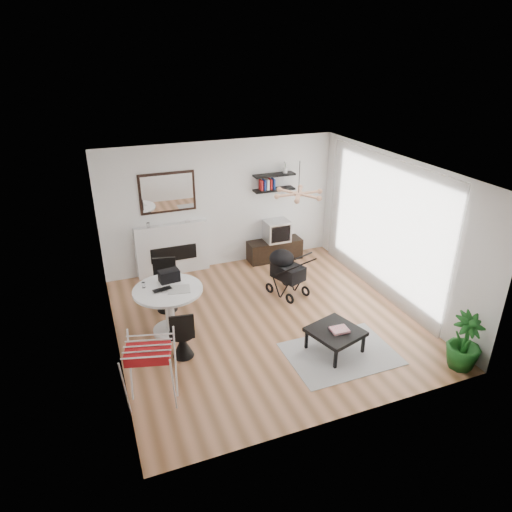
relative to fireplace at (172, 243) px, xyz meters
name	(u,v)px	position (x,y,z in m)	size (l,w,h in m)	color
floor	(266,320)	(1.10, -2.42, -0.69)	(5.00, 5.00, 0.00)	brown
ceiling	(267,169)	(1.10, -2.42, 2.01)	(5.00, 5.00, 0.00)	white
wall_back	(221,205)	(1.10, 0.08, 0.66)	(5.00, 5.00, 0.00)	white
wall_left	(108,276)	(-1.40, -2.42, 0.66)	(5.00, 5.00, 0.00)	white
wall_right	(393,230)	(3.60, -2.42, 0.66)	(5.00, 5.00, 0.00)	white
sheer_curtain	(382,227)	(3.50, -2.22, 0.66)	(0.04, 3.60, 2.60)	white
fireplace	(172,243)	(0.00, 0.00, 0.00)	(1.50, 0.17, 2.16)	white
shelf_lower	(274,190)	(2.25, -0.05, 0.91)	(0.90, 0.25, 0.04)	black
shelf_upper	(274,175)	(2.25, -0.05, 1.23)	(0.90, 0.25, 0.04)	black
pendant_lamp	(299,194)	(1.80, -2.12, 1.46)	(0.90, 0.90, 0.10)	tan
tv_console	(275,250)	(2.25, -0.15, -0.46)	(1.21, 0.42, 0.45)	black
crt_tv	(277,231)	(2.30, -0.15, 0.00)	(0.53, 0.46, 0.46)	silver
dining_table	(169,304)	(-0.51, -2.16, -0.14)	(1.13, 1.13, 0.83)	white
laptop	(163,291)	(-0.60, -2.23, 0.15)	(0.30, 0.20, 0.02)	black
black_bag	(169,276)	(-0.43, -1.91, 0.24)	(0.33, 0.20, 0.20)	black
newspaper	(179,289)	(-0.35, -2.26, 0.15)	(0.35, 0.29, 0.01)	beige
drinking_glass	(144,285)	(-0.87, -1.98, 0.19)	(0.06, 0.06, 0.09)	white
chair_far	(166,294)	(-0.43, -1.41, -0.38)	(0.48, 0.49, 0.95)	black
chair_near	(183,342)	(-0.47, -2.90, -0.42)	(0.41, 0.42, 0.84)	black
drying_rack	(151,373)	(-1.08, -3.78, -0.17)	(0.78, 0.75, 0.97)	white
stroller	(286,274)	(1.84, -1.64, -0.27)	(0.72, 0.89, 0.97)	black
rug	(341,354)	(1.83, -3.74, -0.68)	(1.67, 1.21, 0.01)	#A1A1A1
coffee_table	(335,332)	(1.78, -3.62, -0.34)	(0.91, 0.91, 0.37)	black
magazines	(339,330)	(1.82, -3.66, -0.28)	(0.27, 0.21, 0.04)	#DE374C
potted_plant	(465,342)	(3.35, -4.65, -0.24)	(0.50, 0.50, 0.89)	#18551A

